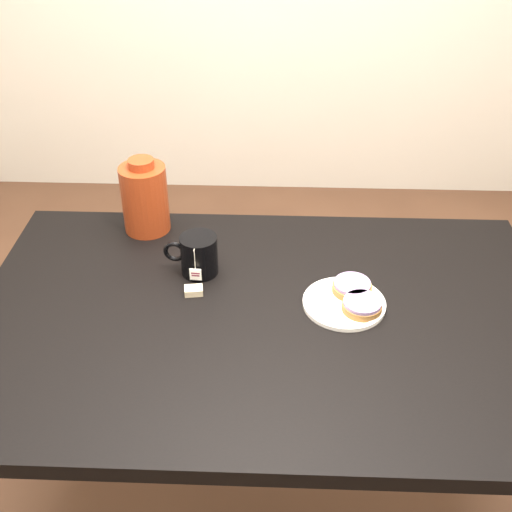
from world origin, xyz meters
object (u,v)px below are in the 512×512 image
Objects in this scene: bagel_back at (352,287)px; teabag_pouch at (194,291)px; bagel_front at (362,305)px; table at (265,339)px; bagel_package at (145,198)px; mug at (198,255)px; plate at (344,303)px.

teabag_pouch is (-0.39, -0.01, -0.01)m from bagel_back.
bagel_front is 0.41m from teabag_pouch.
teabag_pouch reaches higher than table.
bagel_package is at bearing 133.32° from table.
bagel_front is 0.68m from bagel_package.
mug is (-0.18, 0.16, 0.14)m from table.
plate is (0.19, 0.04, 0.09)m from table.
plate is 0.63m from bagel_package.
bagel_package reaches higher than mug.
bagel_back is 1.02× the size of bagel_front.
plate is 0.05m from bagel_front.
mug is at bearing 161.41° from plate.
bagel_back is 0.53× the size of bagel_package.
mug is at bearing 159.38° from bagel_front.
bagel_front reaches higher than table.
bagel_front is (0.04, -0.03, 0.02)m from plate.
bagel_back is (0.21, 0.08, 0.11)m from table.
teabag_pouch is at bearing -178.40° from bagel_back.
mug is at bearing 88.10° from teabag_pouch.
plate is at bearing 143.01° from bagel_front.
bagel_package reaches higher than bagel_back.
plate is 0.37m from teabag_pouch.
bagel_package is at bearing 119.34° from teabag_pouch.
bagel_front reaches higher than plate.
mug reaches higher than plate.
mug reaches higher than bagel_back.
teabag_pouch is 0.21× the size of bagel_package.
mug is 0.10m from teabag_pouch.
table is at bearing -46.68° from bagel_package.
bagel_package is (-0.17, 0.20, 0.05)m from mug.
table is 12.41× the size of bagel_front.
plate reaches higher than table.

